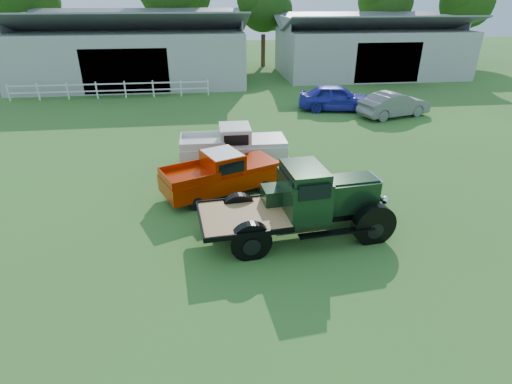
{
  "coord_description": "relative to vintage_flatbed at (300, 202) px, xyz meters",
  "views": [
    {
      "loc": [
        -1.26,
        -10.25,
        6.76
      ],
      "look_at": [
        0.2,
        1.2,
        1.05
      ],
      "focal_mm": 28.0,
      "sensor_mm": 36.0,
      "label": 1
    }
  ],
  "objects": [
    {
      "name": "fence_rail",
      "position": [
        -9.4,
        19.83,
        -0.54
      ],
      "size": [
        14.2,
        0.16,
        1.2
      ],
      "primitive_type": null,
      "color": "white",
      "rests_on": "ground"
    },
    {
      "name": "tree_e",
      "position": [
        24.6,
        31.83,
        3.61
      ],
      "size": [
        5.7,
        5.7,
        9.5
      ],
      "primitive_type": null,
      "color": "black",
      "rests_on": "ground"
    },
    {
      "name": "misc_car_grey",
      "position": [
        8.8,
        12.55,
        -0.4
      ],
      "size": [
        4.76,
        2.81,
        1.48
      ],
      "primitive_type": "imported",
      "rotation": [
        0.0,
        0.0,
        1.87
      ],
      "color": "slate",
      "rests_on": "ground"
    },
    {
      "name": "misc_car_blue",
      "position": [
        5.76,
        14.45,
        -0.31
      ],
      "size": [
        5.15,
        2.89,
        1.65
      ],
      "primitive_type": "imported",
      "rotation": [
        0.0,
        0.0,
        1.37
      ],
      "color": "#2628A1",
      "rests_on": "ground"
    },
    {
      "name": "tree_c",
      "position": [
        3.6,
        32.83,
        3.36
      ],
      "size": [
        5.4,
        5.4,
        9.0
      ],
      "primitive_type": null,
      "color": "black",
      "rests_on": "ground"
    },
    {
      "name": "shed_right",
      "position": [
        12.6,
        26.83,
        1.46
      ],
      "size": [
        16.8,
        9.2,
        5.2
      ],
      "primitive_type": null,
      "color": "#9D9D9D",
      "rests_on": "ground"
    },
    {
      "name": "tree_d",
      "position": [
        16.6,
        33.83,
        3.86
      ],
      "size": [
        6.0,
        6.0,
        10.0
      ],
      "primitive_type": null,
      "color": "black",
      "rests_on": "ground"
    },
    {
      "name": "vintage_flatbed",
      "position": [
        0.0,
        0.0,
        0.0
      ],
      "size": [
        5.95,
        2.83,
        2.28
      ],
      "primitive_type": null,
      "rotation": [
        0.0,
        0.0,
        0.1
      ],
      "color": "black",
      "rests_on": "ground"
    },
    {
      "name": "ground",
      "position": [
        -1.4,
        -0.17,
        -1.14
      ],
      "size": [
        120.0,
        120.0,
        0.0
      ],
      "primitive_type": "plane",
      "color": "#3D6228"
    },
    {
      "name": "shed_left",
      "position": [
        -8.4,
        25.83,
        1.66
      ],
      "size": [
        18.8,
        10.2,
        5.6
      ],
      "primitive_type": null,
      "color": "#9D9D9D",
      "rests_on": "ground"
    },
    {
      "name": "red_pickup",
      "position": [
        -2.24,
        3.22,
        -0.32
      ],
      "size": [
        4.82,
        3.35,
        1.64
      ],
      "primitive_type": null,
      "rotation": [
        0.0,
        0.0,
        0.4
      ],
      "color": "#AD1F00",
      "rests_on": "ground"
    },
    {
      "name": "white_pickup",
      "position": [
        -1.57,
        5.98,
        -0.27
      ],
      "size": [
        4.74,
        1.87,
        1.74
      ],
      "primitive_type": null,
      "rotation": [
        0.0,
        0.0,
        -0.01
      ],
      "color": "silver",
      "rests_on": "ground"
    },
    {
      "name": "tree_b",
      "position": [
        -5.4,
        33.83,
        4.61
      ],
      "size": [
        6.9,
        6.9,
        11.5
      ],
      "primitive_type": null,
      "color": "black",
      "rests_on": "ground"
    },
    {
      "name": "tree_a",
      "position": [
        -19.4,
        32.83,
        4.11
      ],
      "size": [
        6.3,
        6.3,
        10.5
      ],
      "primitive_type": null,
      "color": "black",
      "rests_on": "ground"
    }
  ]
}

